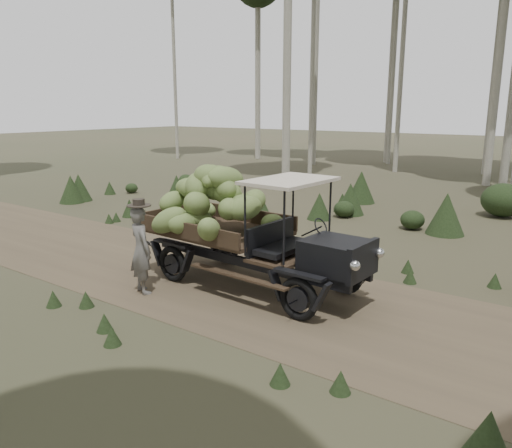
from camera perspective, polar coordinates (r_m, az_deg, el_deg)
name	(u,v)px	position (r m, az deg, el deg)	size (l,w,h in m)	color
ground	(192,276)	(10.58, -7.34, -5.86)	(120.00, 120.00, 0.00)	#473D2B
dirt_track	(192,275)	(10.58, -7.34, -5.84)	(70.00, 4.00, 0.01)	brown
banana_truck	(231,214)	(9.73, -2.89, 1.12)	(4.90, 2.39, 2.38)	black
farmer	(141,249)	(9.57, -12.99, -2.80)	(0.71, 0.58, 1.80)	#5E5B56
undergrowth	(186,255)	(10.25, -7.95, -3.54)	(21.76, 22.88, 1.27)	#233319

